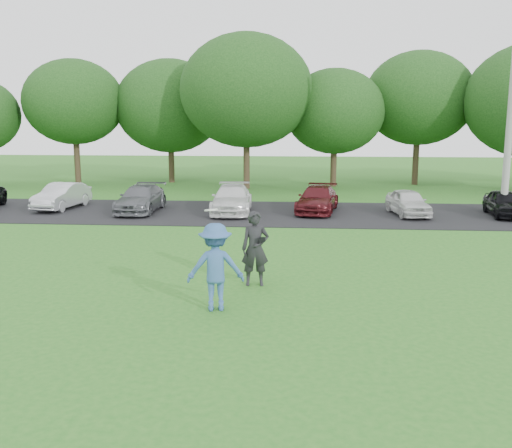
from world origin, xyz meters
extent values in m
plane|color=#25681D|center=(0.00, 0.00, 0.00)|extent=(100.00, 100.00, 0.00)
cube|color=black|center=(0.00, 13.00, 0.01)|extent=(32.00, 6.50, 0.03)
imported|color=#365C99|center=(-0.61, 0.58, 0.92)|extent=(1.28, 0.86, 1.85)
cylinder|color=white|center=(-0.68, 0.52, 2.14)|extent=(0.27, 0.27, 0.08)
imported|color=black|center=(0.07, 2.43, 0.90)|extent=(0.70, 0.50, 1.81)
cube|color=black|center=(0.25, 2.25, 1.17)|extent=(0.15, 0.12, 0.10)
imported|color=silver|center=(-9.41, 13.38, 0.59)|extent=(1.57, 3.51, 1.12)
imported|color=#585A60|center=(-5.70, 12.84, 0.59)|extent=(1.57, 3.83, 1.11)
imported|color=silver|center=(-1.79, 12.90, 0.61)|extent=(1.81, 4.04, 1.15)
imported|color=#4A1015|center=(1.83, 13.37, 0.57)|extent=(2.11, 3.95, 1.09)
imported|color=silver|center=(5.53, 12.85, 0.56)|extent=(1.66, 3.24, 1.06)
imported|color=black|center=(9.43, 12.92, 0.56)|extent=(1.47, 3.20, 1.06)
cylinder|color=#38281C|center=(-12.50, 23.00, 1.35)|extent=(0.36, 0.36, 2.70)
ellipsoid|color=#214C19|center=(-12.50, 23.00, 4.93)|extent=(5.94, 5.94, 5.05)
cylinder|color=#38281C|center=(-7.00, 24.40, 1.10)|extent=(0.36, 0.36, 2.20)
ellipsoid|color=#214C19|center=(-7.00, 24.40, 4.71)|extent=(6.68, 6.68, 5.68)
cylinder|color=#38281C|center=(-2.00, 21.60, 1.35)|extent=(0.36, 0.36, 2.70)
ellipsoid|color=#214C19|center=(-2.00, 21.60, 5.48)|extent=(7.42, 7.42, 6.31)
cylinder|color=#38281C|center=(3.00, 23.00, 1.10)|extent=(0.36, 0.36, 2.20)
ellipsoid|color=#214C19|center=(3.00, 23.00, 4.36)|extent=(5.76, 5.76, 4.90)
cylinder|color=#38281C|center=(8.00, 24.40, 1.35)|extent=(0.36, 0.36, 2.70)
ellipsoid|color=#214C19|center=(8.00, 24.40, 5.14)|extent=(6.50, 6.50, 5.53)
camera|label=1|loc=(1.15, -10.80, 3.97)|focal=40.00mm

